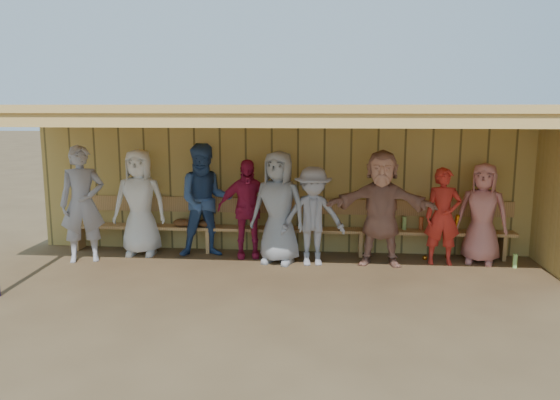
% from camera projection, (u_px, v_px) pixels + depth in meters
% --- Properties ---
extents(ground, '(90.00, 90.00, 0.00)m').
position_uv_depth(ground, '(278.00, 272.00, 8.26)').
color(ground, brown).
rests_on(ground, ground).
extents(player_a, '(0.80, 0.66, 1.88)m').
position_uv_depth(player_a, '(82.00, 204.00, 8.72)').
color(player_a, '#96949C').
rests_on(player_a, ground).
extents(player_b, '(0.91, 0.64, 1.79)m').
position_uv_depth(player_b, '(140.00, 202.00, 9.12)').
color(player_b, silver).
rests_on(player_b, ground).
extents(player_c, '(1.07, 0.92, 1.88)m').
position_uv_depth(player_c, '(206.00, 200.00, 9.01)').
color(player_c, '#2E4B80').
rests_on(player_c, ground).
extents(player_d, '(1.01, 0.57, 1.63)m').
position_uv_depth(player_d, '(247.00, 209.00, 8.97)').
color(player_d, '#B11C44').
rests_on(player_d, ground).
extents(player_e, '(1.08, 0.71, 1.56)m').
position_uv_depth(player_e, '(313.00, 216.00, 8.54)').
color(player_e, gray).
rests_on(player_e, ground).
extents(player_f, '(1.73, 0.70, 1.82)m').
position_uv_depth(player_f, '(381.00, 208.00, 8.52)').
color(player_f, tan).
rests_on(player_f, ground).
extents(player_g, '(0.57, 0.38, 1.54)m').
position_uv_depth(player_g, '(443.00, 216.00, 8.57)').
color(player_g, red).
rests_on(player_g, ground).
extents(player_h, '(0.91, 0.74, 1.61)m').
position_uv_depth(player_h, '(482.00, 213.00, 8.63)').
color(player_h, '#BA6E68').
rests_on(player_h, ground).
extents(player_extra, '(1.00, 0.78, 1.80)m').
position_uv_depth(player_extra, '(278.00, 207.00, 8.63)').
color(player_extra, gray).
rests_on(player_extra, ground).
extents(dugout_structure, '(8.80, 3.20, 2.50)m').
position_uv_depth(dugout_structure, '(306.00, 157.00, 8.61)').
color(dugout_structure, tan).
rests_on(dugout_structure, ground).
extents(bench, '(7.60, 0.34, 0.93)m').
position_uv_depth(bench, '(284.00, 223.00, 9.26)').
color(bench, tan).
rests_on(bench, ground).
extents(dugout_equipment, '(5.58, 0.62, 0.80)m').
position_uv_depth(dugout_equipment, '(241.00, 226.00, 9.21)').
color(dugout_equipment, '#C68617').
rests_on(dugout_equipment, ground).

